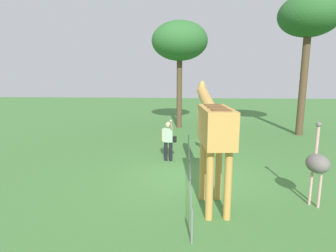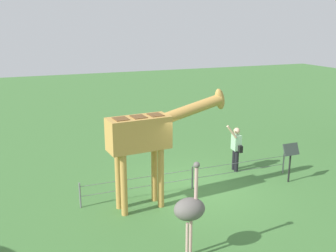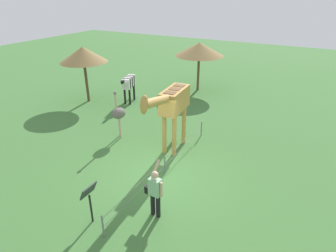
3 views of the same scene
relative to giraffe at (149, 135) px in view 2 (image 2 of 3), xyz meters
The scene contains 6 objects.
ground_plane 2.70m from the giraffe, 16.47° to the left, with size 60.00×60.00×0.00m, color #427538.
giraffe is the anchor object (origin of this frame).
visitor 4.12m from the giraffe, 20.71° to the left, with size 0.62×0.59×1.74m.
ostrich 2.85m from the giraffe, 89.81° to the right, with size 0.70×0.56×2.25m.
info_sign 4.95m from the giraffe, ahead, with size 0.56×0.21×1.32m.
wire_fence 2.42m from the giraffe, 19.53° to the left, with size 7.05×0.05×0.75m.
Camera 2 is at (-4.78, -9.91, 5.07)m, focal length 40.42 mm.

